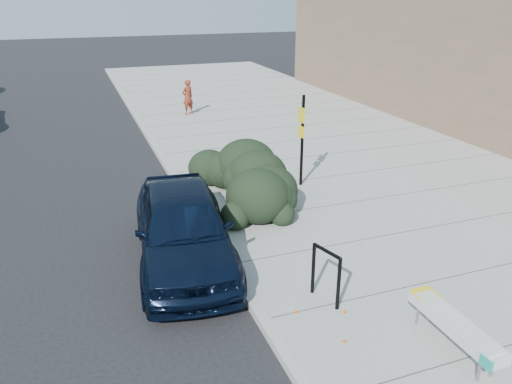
# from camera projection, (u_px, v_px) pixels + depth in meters

# --- Properties ---
(ground) EXTENTS (120.00, 120.00, 0.00)m
(ground) POSITION_uv_depth(u_px,v_px,m) (230.00, 271.00, 10.43)
(ground) COLOR black
(ground) RESTS_ON ground
(sidewalk_near) EXTENTS (11.20, 50.00, 0.15)m
(sidewalk_near) POSITION_uv_depth(u_px,v_px,m) (346.00, 165.00, 16.55)
(sidewalk_near) COLOR gray
(sidewalk_near) RESTS_ON ground
(curb_near) EXTENTS (0.22, 50.00, 0.17)m
(curb_near) POSITION_uv_depth(u_px,v_px,m) (179.00, 186.00, 14.74)
(curb_near) COLOR #9E9E99
(curb_near) RESTS_ON ground
(bench) EXTENTS (0.40, 1.89, 0.57)m
(bench) POSITION_uv_depth(u_px,v_px,m) (455.00, 325.00, 7.77)
(bench) COLOR gray
(bench) RESTS_ON sidewalk_near
(bike_rack) EXTENTS (0.25, 0.70, 1.05)m
(bike_rack) POSITION_uv_depth(u_px,v_px,m) (326.00, 270.00, 8.93)
(bike_rack) COLOR black
(bike_rack) RESTS_ON sidewalk_near
(sign_post) EXTENTS (0.12, 0.30, 2.64)m
(sign_post) POSITION_uv_depth(u_px,v_px,m) (302.00, 135.00, 14.06)
(sign_post) COLOR black
(sign_post) RESTS_ON sidewalk_near
(hedge) EXTENTS (2.78, 4.44, 1.55)m
(hedge) POSITION_uv_depth(u_px,v_px,m) (247.00, 169.00, 13.55)
(hedge) COLOR black
(hedge) RESTS_ON sidewalk_near
(sedan_navy) EXTENTS (2.51, 5.04, 1.65)m
(sedan_navy) POSITION_uv_depth(u_px,v_px,m) (183.00, 227.00, 10.47)
(sedan_navy) COLOR black
(sedan_navy) RESTS_ON ground
(pedestrian) EXTENTS (0.68, 0.59, 1.58)m
(pedestrian) POSITION_uv_depth(u_px,v_px,m) (188.00, 97.00, 22.71)
(pedestrian) COLOR maroon
(pedestrian) RESTS_ON sidewalk_near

